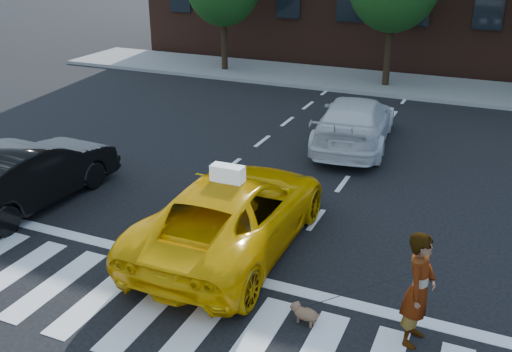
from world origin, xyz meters
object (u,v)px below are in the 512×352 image
(black_sedan, at_px, (28,174))
(white_suv, at_px, (355,122))
(woman, at_px, (419,289))
(dog, at_px, (304,313))
(taxi, at_px, (233,212))

(black_sedan, distance_m, white_suv, 9.28)
(woman, xyz_separation_m, dog, (-1.74, -0.27, -0.77))
(black_sedan, bearing_deg, white_suv, -127.68)
(black_sedan, relative_size, dog, 8.21)
(black_sedan, relative_size, woman, 2.44)
(white_suv, relative_size, woman, 2.67)
(taxi, relative_size, white_suv, 1.08)
(black_sedan, distance_m, woman, 9.30)
(white_suv, xyz_separation_m, dog, (1.48, -8.80, -0.55))
(black_sedan, height_order, dog, black_sedan)
(white_suv, height_order, woman, woman)
(taxi, bearing_deg, white_suv, -96.48)
(taxi, bearing_deg, black_sedan, 0.63)
(taxi, xyz_separation_m, dog, (2.18, -1.83, -0.58))
(taxi, distance_m, white_suv, 7.01)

